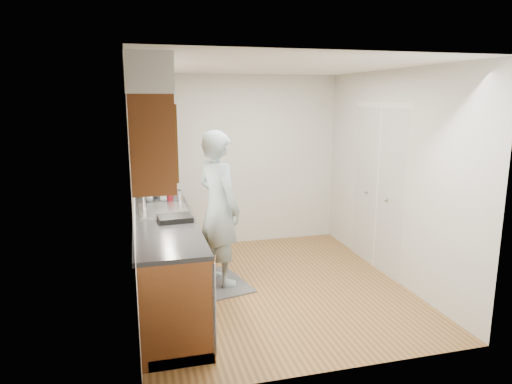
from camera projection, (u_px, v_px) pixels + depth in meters
floor at (272, 286)px, 5.35m from camera, size 3.50×3.50×0.00m
ceiling at (273, 66)px, 4.84m from camera, size 3.50×3.50×0.00m
wall_left at (134, 188)px, 4.72m from camera, size 0.02×3.50×2.50m
wall_right at (392, 176)px, 5.47m from camera, size 0.02×3.50×2.50m
wall_back at (238, 161)px, 6.75m from camera, size 3.00×0.02×2.50m
counter at (166, 256)px, 4.95m from camera, size 0.64×2.80×1.30m
upper_cabinets at (147, 120)px, 4.67m from camera, size 0.47×2.80×1.21m
closet_door at (377, 190)px, 5.80m from camera, size 0.02×1.22×2.05m
floor_mat at (220, 282)px, 5.45m from camera, size 0.72×1.00×0.02m
person at (219, 198)px, 5.24m from camera, size 0.75×0.86×2.04m
soap_bottle_a at (149, 189)px, 5.58m from camera, size 0.13×0.13×0.26m
soap_bottle_b at (165, 191)px, 5.60m from camera, size 0.13×0.13×0.20m
soap_bottle_c at (155, 190)px, 5.77m from camera, size 0.17×0.17×0.16m
soda_can at (170, 195)px, 5.56m from camera, size 0.09×0.09×0.13m
steel_can at (180, 197)px, 5.44m from camera, size 0.09×0.09×0.13m
dish_rack at (175, 218)px, 4.64m from camera, size 0.36×0.31×0.05m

